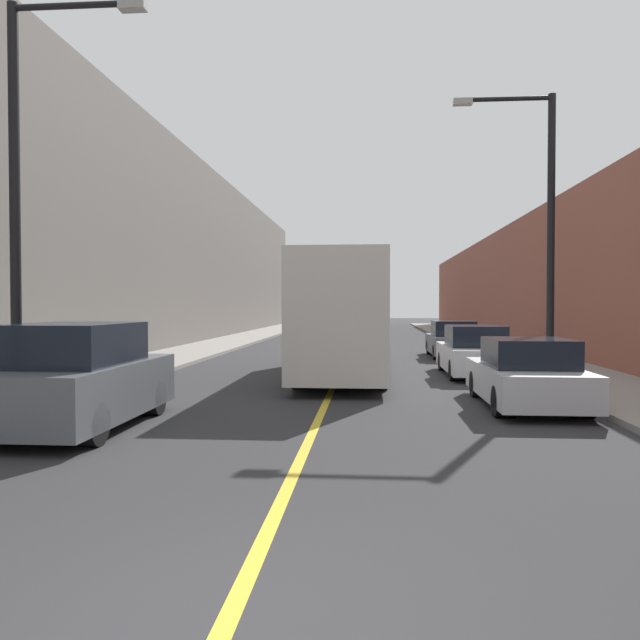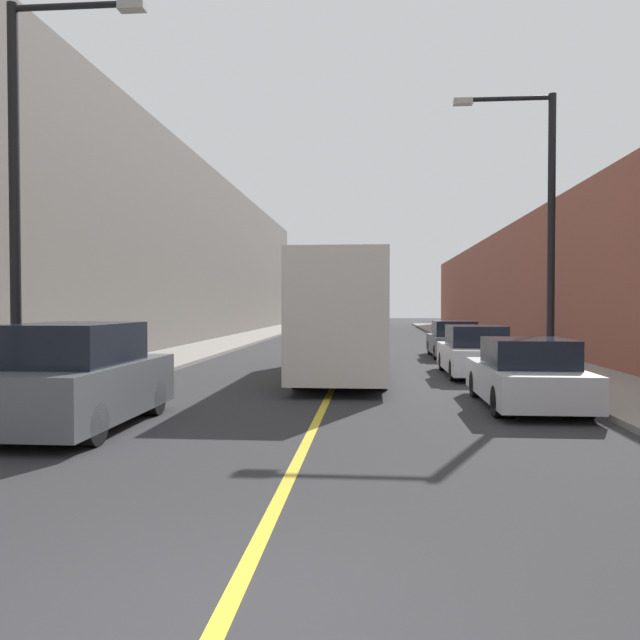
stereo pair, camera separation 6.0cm
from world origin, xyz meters
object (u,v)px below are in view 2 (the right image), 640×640
object	(u,v)px
car_right_far	(454,341)
bus	(345,315)
car_right_mid	(475,353)
parked_suv_left	(77,380)
car_right_near	(526,376)
street_lamp_right	(542,218)
street_lamp_left	(26,180)

from	to	relation	value
car_right_far	bus	bearing A→B (deg)	-120.76
car_right_mid	car_right_far	xyz separation A→B (m)	(0.24, 6.85, -0.01)
parked_suv_left	car_right_far	xyz separation A→B (m)	(8.53, 15.72, -0.17)
bus	car_right_near	world-z (taller)	bus
car_right_mid	car_right_far	size ratio (longest dim) A/B	1.02
parked_suv_left	car_right_far	distance (m)	17.88
car_right_near	street_lamp_right	world-z (taller)	street_lamp_right
street_lamp_right	car_right_near	bearing A→B (deg)	-109.39
street_lamp_left	car_right_near	bearing A→B (deg)	12.46
car_right_mid	street_lamp_left	size ratio (longest dim) A/B	0.58
street_lamp_left	street_lamp_right	bearing A→B (deg)	27.07
street_lamp_right	car_right_mid	bearing A→B (deg)	119.69
parked_suv_left	car_right_mid	bearing A→B (deg)	46.91
bus	parked_suv_left	bearing A→B (deg)	-116.55
bus	car_right_far	xyz separation A→B (m)	(4.20, 7.06, -1.19)
car_right_mid	street_lamp_left	xyz separation A→B (m)	(-9.68, -8.03, 3.85)
street_lamp_left	street_lamp_right	distance (m)	12.40
street_lamp_left	parked_suv_left	bearing A→B (deg)	-31.18
parked_suv_left	car_right_near	world-z (taller)	parked_suv_left
car_right_far	street_lamp_left	world-z (taller)	street_lamp_left
car_right_near	car_right_far	distance (m)	12.71
bus	street_lamp_left	distance (m)	10.04
street_lamp_left	bus	bearing A→B (deg)	53.83
parked_suv_left	car_right_near	size ratio (longest dim) A/B	1.02
parked_suv_left	car_right_mid	world-z (taller)	parked_suv_left
parked_suv_left	car_right_mid	size ratio (longest dim) A/B	0.98
street_lamp_left	street_lamp_right	world-z (taller)	street_lamp_left
car_right_far	car_right_near	bearing A→B (deg)	-90.45
car_right_far	street_lamp_right	bearing A→B (deg)	-83.06
car_right_mid	car_right_near	bearing A→B (deg)	-88.67
car_right_near	car_right_far	xyz separation A→B (m)	(0.10, 12.71, 0.02)
bus	car_right_mid	bearing A→B (deg)	3.09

